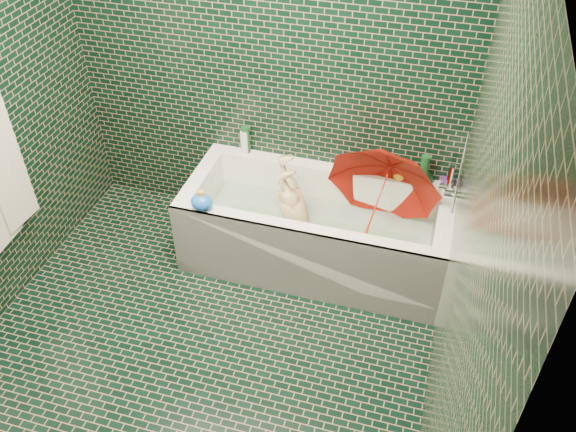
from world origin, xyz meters
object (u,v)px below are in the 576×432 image
(rubber_duck, at_px, (400,175))
(bath_toy, at_px, (202,202))
(umbrella, at_px, (378,201))
(bathtub, at_px, (315,237))
(child, at_px, (299,221))

(rubber_duck, xyz_separation_m, bath_toy, (-1.12, -0.64, 0.02))
(bath_toy, bearing_deg, umbrella, 20.08)
(bathtub, bearing_deg, child, 170.23)
(child, bearing_deg, bathtub, 63.98)
(rubber_duck, relative_size, bath_toy, 0.78)
(umbrella, bearing_deg, child, -159.05)
(bathtub, distance_m, child, 0.15)
(umbrella, xyz_separation_m, bath_toy, (-1.02, -0.36, 0.05))
(bathtub, relative_size, rubber_duck, 15.86)
(child, xyz_separation_m, umbrella, (0.49, 0.03, 0.25))
(rubber_duck, distance_m, bath_toy, 1.29)
(rubber_duck, bearing_deg, bath_toy, -166.27)
(child, xyz_separation_m, rubber_duck, (0.59, 0.31, 0.28))
(bathtub, bearing_deg, rubber_duck, 34.29)
(bathtub, xyz_separation_m, umbrella, (0.38, 0.05, 0.35))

